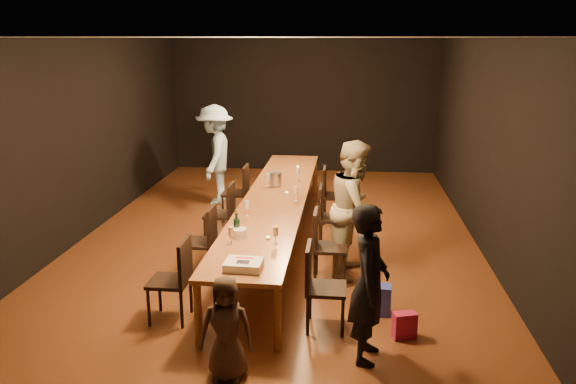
# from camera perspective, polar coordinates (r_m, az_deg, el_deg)

# --- Properties ---
(ground) EXTENTS (10.00, 10.00, 0.00)m
(ground) POSITION_cam_1_polar(r_m,az_deg,el_deg) (8.44, -1.25, -5.40)
(ground) COLOR #452011
(ground) RESTS_ON ground
(room_shell) EXTENTS (6.04, 10.04, 3.02)m
(room_shell) POSITION_cam_1_polar(r_m,az_deg,el_deg) (7.94, -1.34, 8.75)
(room_shell) COLOR black
(room_shell) RESTS_ON ground
(table) EXTENTS (0.90, 6.00, 0.75)m
(table) POSITION_cam_1_polar(r_m,az_deg,el_deg) (8.22, -1.28, -0.82)
(table) COLOR brown
(table) RESTS_ON ground
(chair_right_0) EXTENTS (0.42, 0.42, 0.93)m
(chair_right_0) POSITION_cam_1_polar(r_m,az_deg,el_deg) (5.98, 3.91, -9.65)
(chair_right_0) COLOR black
(chair_right_0) RESTS_ON ground
(chair_right_1) EXTENTS (0.42, 0.42, 0.93)m
(chair_right_1) POSITION_cam_1_polar(r_m,az_deg,el_deg) (7.09, 4.32, -5.56)
(chair_right_1) COLOR black
(chair_right_1) RESTS_ON ground
(chair_right_2) EXTENTS (0.42, 0.42, 0.93)m
(chair_right_2) POSITION_cam_1_polar(r_m,az_deg,el_deg) (8.22, 4.62, -2.58)
(chair_right_2) COLOR black
(chair_right_2) RESTS_ON ground
(chair_right_3) EXTENTS (0.42, 0.42, 0.93)m
(chair_right_3) POSITION_cam_1_polar(r_m,az_deg,el_deg) (9.37, 4.84, -0.33)
(chair_right_3) COLOR black
(chair_right_3) RESTS_ON ground
(chair_left_0) EXTENTS (0.42, 0.42, 0.93)m
(chair_left_0) POSITION_cam_1_polar(r_m,az_deg,el_deg) (6.27, -11.99, -8.75)
(chair_left_0) COLOR black
(chair_left_0) RESTS_ON ground
(chair_left_1) EXTENTS (0.42, 0.42, 0.93)m
(chair_left_1) POSITION_cam_1_polar(r_m,az_deg,el_deg) (7.33, -9.12, -4.99)
(chair_left_1) COLOR black
(chair_left_1) RESTS_ON ground
(chair_left_2) EXTENTS (0.42, 0.42, 0.93)m
(chair_left_2) POSITION_cam_1_polar(r_m,az_deg,el_deg) (8.43, -7.01, -2.19)
(chair_left_2) COLOR black
(chair_left_2) RESTS_ON ground
(chair_left_3) EXTENTS (0.42, 0.42, 0.93)m
(chair_left_3) POSITION_cam_1_polar(r_m,az_deg,el_deg) (9.56, -5.40, -0.03)
(chair_left_3) COLOR black
(chair_left_3) RESTS_ON ground
(woman_birthday) EXTENTS (0.44, 0.61, 1.55)m
(woman_birthday) POSITION_cam_1_polar(r_m,az_deg,el_deg) (5.37, 8.25, -9.20)
(woman_birthday) COLOR black
(woman_birthday) RESTS_ON ground
(woman_tan) EXTENTS (0.82, 0.97, 1.76)m
(woman_tan) POSITION_cam_1_polar(r_m,az_deg,el_deg) (7.28, 6.84, -1.62)
(woman_tan) COLOR #C1B491
(woman_tan) RESTS_ON ground
(man_blue) EXTENTS (0.76, 1.23, 1.83)m
(man_blue) POSITION_cam_1_polar(r_m,az_deg,el_deg) (10.43, -7.41, 3.76)
(man_blue) COLOR #93C1E4
(man_blue) RESTS_ON ground
(child) EXTENTS (0.49, 0.33, 0.98)m
(child) POSITION_cam_1_polar(r_m,az_deg,el_deg) (5.18, -6.28, -13.62)
(child) COLOR #443126
(child) RESTS_ON ground
(gift_bag_red) EXTENTS (0.26, 0.19, 0.28)m
(gift_bag_red) POSITION_cam_1_polar(r_m,az_deg,el_deg) (6.05, 11.74, -13.12)
(gift_bag_red) COLOR #BB1C4D
(gift_bag_red) RESTS_ON ground
(gift_bag_blue) EXTENTS (0.29, 0.20, 0.34)m
(gift_bag_blue) POSITION_cam_1_polar(r_m,az_deg,el_deg) (6.46, 9.17, -10.75)
(gift_bag_blue) COLOR #293DB1
(gift_bag_blue) RESTS_ON ground
(birthday_cake) EXTENTS (0.38, 0.31, 0.09)m
(birthday_cake) POSITION_cam_1_polar(r_m,az_deg,el_deg) (5.70, -4.53, -7.37)
(birthday_cake) COLOR white
(birthday_cake) RESTS_ON table
(plate_stack) EXTENTS (0.22, 0.22, 0.11)m
(plate_stack) POSITION_cam_1_polar(r_m,az_deg,el_deg) (6.56, -5.02, -4.18)
(plate_stack) COLOR silver
(plate_stack) RESTS_ON table
(champagne_bottle) EXTENTS (0.09, 0.09, 0.31)m
(champagne_bottle) POSITION_cam_1_polar(r_m,az_deg,el_deg) (6.60, -5.24, -3.13)
(champagne_bottle) COLOR black
(champagne_bottle) RESTS_ON table
(ice_bucket) EXTENTS (0.25, 0.25, 0.22)m
(ice_bucket) POSITION_cam_1_polar(r_m,az_deg,el_deg) (8.79, -1.29, 1.32)
(ice_bucket) COLOR #B4B3B8
(ice_bucket) RESTS_ON table
(wineglass_0) EXTENTS (0.06, 0.06, 0.21)m
(wineglass_0) POSITION_cam_1_polar(r_m,az_deg,el_deg) (6.35, -5.79, -4.41)
(wineglass_0) COLOR beige
(wineglass_0) RESTS_ON table
(wineglass_1) EXTENTS (0.06, 0.06, 0.21)m
(wineglass_1) POSITION_cam_1_polar(r_m,az_deg,el_deg) (6.32, -1.29, -4.41)
(wineglass_1) COLOR beige
(wineglass_1) RESTS_ON table
(wineglass_2) EXTENTS (0.06, 0.06, 0.21)m
(wineglass_2) POSITION_cam_1_polar(r_m,az_deg,el_deg) (7.32, -4.19, -1.68)
(wineglass_2) COLOR silver
(wineglass_2) RESTS_ON table
(wineglass_3) EXTENTS (0.06, 0.06, 0.21)m
(wineglass_3) POSITION_cam_1_polar(r_m,az_deg,el_deg) (7.98, 0.81, -0.18)
(wineglass_3) COLOR beige
(wineglass_3) RESTS_ON table
(wineglass_4) EXTENTS (0.06, 0.06, 0.21)m
(wineglass_4) POSITION_cam_1_polar(r_m,az_deg,el_deg) (8.76, -2.08, 1.23)
(wineglass_4) COLOR silver
(wineglass_4) RESTS_ON table
(wineglass_5) EXTENTS (0.06, 0.06, 0.21)m
(wineglass_5) POSITION_cam_1_polar(r_m,az_deg,el_deg) (9.12, 1.04, 1.81)
(wineglass_5) COLOR silver
(wineglass_5) RESTS_ON table
(tealight_near) EXTENTS (0.05, 0.05, 0.03)m
(tealight_near) POSITION_cam_1_polar(r_m,az_deg,el_deg) (6.48, -2.03, -4.74)
(tealight_near) COLOR #B2B7B2
(tealight_near) RESTS_ON table
(tealight_mid) EXTENTS (0.05, 0.05, 0.03)m
(tealight_mid) POSITION_cam_1_polar(r_m,az_deg,el_deg) (8.34, -0.11, -0.12)
(tealight_mid) COLOR #B2B7B2
(tealight_mid) RESTS_ON table
(tealight_far) EXTENTS (0.05, 0.05, 0.03)m
(tealight_far) POSITION_cam_1_polar(r_m,az_deg,el_deg) (10.01, 0.98, 2.51)
(tealight_far) COLOR #B2B7B2
(tealight_far) RESTS_ON table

